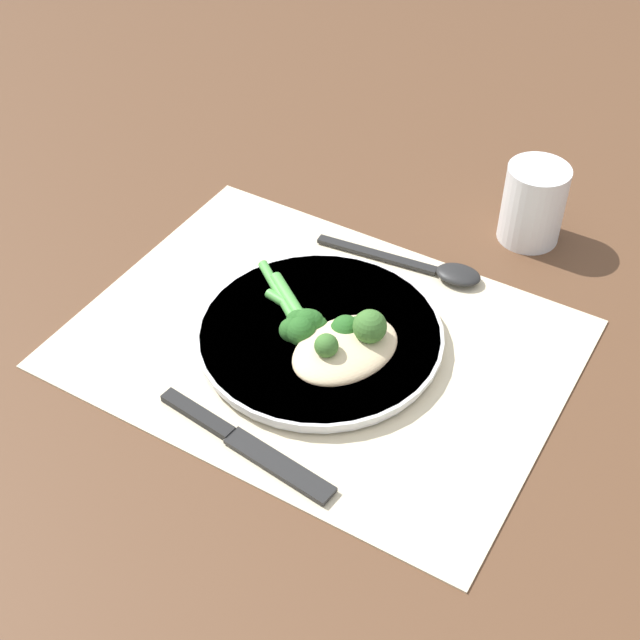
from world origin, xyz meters
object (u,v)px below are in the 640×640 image
spoon (437,269)px  chicken_fillet (345,350)px  plate (320,335)px  broccoli_stalk_right (343,331)px  broccoli_stalk_front (297,319)px  broccoli_stalk_rear (304,322)px  knife (242,441)px  water_glass (533,204)px

spoon → chicken_fillet: bearing=-11.3°
plate → broccoli_stalk_right: 0.03m
broccoli_stalk_front → broccoli_stalk_rear: bearing=117.7°
plate → spoon: size_ratio=1.29×
spoon → broccoli_stalk_right: bearing=-16.9°
knife → water_glass: 0.43m
broccoli_stalk_right → water_glass: bearing=172.6°
broccoli_stalk_front → spoon: (-0.08, -0.16, -0.02)m
broccoli_stalk_rear → spoon: (-0.07, -0.16, -0.02)m
broccoli_stalk_front → spoon: 0.18m
broccoli_stalk_right → broccoli_stalk_front: bearing=-70.8°
broccoli_stalk_front → plate: bearing=144.7°
chicken_fillet → knife: size_ratio=0.69×
plate → broccoli_stalk_front: size_ratio=2.17×
broccoli_stalk_front → water_glass: size_ratio=1.23×
knife → broccoli_stalk_right: bearing=179.0°
plate → broccoli_stalk_right: size_ratio=1.95×
broccoli_stalk_right → plate: bearing=-78.5°
broccoli_stalk_front → spoon: broccoli_stalk_front is taller
knife → spoon: 0.30m
chicken_fillet → knife: 0.13m
broccoli_stalk_right → broccoli_stalk_front: 0.05m
plate → chicken_fillet: 0.05m
broccoli_stalk_right → spoon: bearing=-180.0°
broccoli_stalk_right → spoon: 0.16m
spoon → knife: bearing=-15.5°
plate → knife: 0.14m
water_glass → spoon: bearing=62.8°
plate → chicken_fillet: bearing=153.6°
plate → chicken_fillet: size_ratio=1.84×
broccoli_stalk_front → water_glass: bearing=-168.6°
knife → spoon: bearing=177.5°
broccoli_stalk_right → chicken_fillet: bearing=45.6°
chicken_fillet → water_glass: size_ratio=1.45×
broccoli_stalk_rear → plate: bearing=156.4°
plate → spoon: bearing=-109.3°
knife → water_glass: bearing=172.1°
chicken_fillet → broccoli_stalk_right: 0.02m
plate → chicken_fillet: chicken_fillet is taller
broccoli_stalk_right → knife: broccoli_stalk_right is taller
chicken_fillet → broccoli_stalk_right: (0.01, -0.02, 0.00)m
knife → spoon: (-0.05, -0.30, 0.00)m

